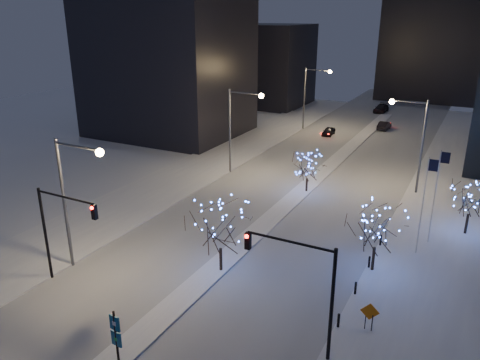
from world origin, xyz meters
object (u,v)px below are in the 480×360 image
Objects in this scene: street_lamp_w_far at (311,90)px; construction_sign at (370,314)px; street_lamp_w_near at (73,188)px; traffic_signal_west at (59,223)px; street_lamp_east at (414,134)px; wayfinding_sign at (116,335)px; car_far at (381,108)px; holiday_tree_median_near at (220,228)px; street_lamp_w_mid at (238,120)px; holiday_tree_plaza_near at (377,228)px; holiday_tree_median_far at (308,167)px; car_near at (329,131)px; car_mid at (384,125)px; holiday_tree_plaza_far at (471,200)px; traffic_signal_east at (305,279)px.

street_lamp_w_far reaches higher than construction_sign.
traffic_signal_west is at bearing -76.04° from street_lamp_w_near.
street_lamp_east is 2.62× the size of wayfinding_sign.
car_far is 65.72m from holiday_tree_median_near.
wayfinding_sign is at bearing -35.71° from street_lamp_w_near.
street_lamp_w_near is at bearing -90.00° from street_lamp_w_mid.
holiday_tree_median_near is at bearing -152.13° from holiday_tree_plaza_near.
street_lamp_east reaches higher than holiday_tree_median_far.
car_near is 43.86m from holiday_tree_median_near.
street_lamp_w_far is at bearing 101.72° from holiday_tree_median_near.
car_mid is 0.75× the size of holiday_tree_plaza_near.
car_far is at bearing 91.75° from holiday_tree_median_near.
street_lamp_w_mid is 2.62× the size of wayfinding_sign.
street_lamp_w_mid reaches higher than holiday_tree_plaza_far.
street_lamp_w_near is 2.69× the size of car_near.
wayfinding_sign is (9.75, -57.01, -4.15)m from street_lamp_w_far.
holiday_tree_plaza_far reaches higher than car_far.
street_lamp_w_near is at bearing -154.53° from holiday_tree_median_near.
holiday_tree_median_far reaches higher than car_near.
street_lamp_east is 1.95× the size of car_far.
street_lamp_w_near is 1.81× the size of holiday_tree_plaza_near.
street_lamp_east is at bearing 67.82° from holiday_tree_median_near.
wayfinding_sign is (-8.13, -6.00, -2.41)m from traffic_signal_east.
street_lamp_w_far is 29.08m from street_lamp_east.
street_lamp_east reaches higher than traffic_signal_west.
traffic_signal_east is (17.38, 1.00, 0.00)m from traffic_signal_west.
street_lamp_east reaches higher than car_far.
street_lamp_w_far is 39.55m from holiday_tree_plaza_far.
holiday_tree_plaza_near is at bearing 81.77° from traffic_signal_east.
car_near is at bearing 80.18° from street_lamp_w_mid.
holiday_tree_median_far is at bearing 127.25° from holiday_tree_plaza_near.
street_lamp_east is 1.43× the size of traffic_signal_west.
construction_sign is at bearing 6.96° from street_lamp_w_near.
street_lamp_east is (19.02, 3.00, -0.05)m from street_lamp_w_mid.
wayfinding_sign reaches higher than car_far.
street_lamp_w_mid is 1.00× the size of street_lamp_w_far.
street_lamp_east is 18.44m from holiday_tree_plaza_near.
holiday_tree_median_far is (8.94, 24.94, -1.89)m from traffic_signal_west.
street_lamp_w_far reaches higher than holiday_tree_median_near.
holiday_tree_median_near is (9.44, -45.51, -2.88)m from street_lamp_w_far.
traffic_signal_west is at bearing 156.46° from wayfinding_sign.
street_lamp_w_mid is at bearing -171.04° from street_lamp_east.
wayfinding_sign is at bearing -147.42° from construction_sign.
traffic_signal_west is 3.74× the size of construction_sign.
holiday_tree_plaza_far is (17.77, -50.42, 2.51)m from car_far.
holiday_tree_median_far is 16.54m from holiday_tree_plaza_near.
car_near is at bearing 86.02° from traffic_signal_west.
street_lamp_w_near is 2.43× the size of car_mid.
car_near is (3.97, -2.09, -5.87)m from street_lamp_w_far.
traffic_signal_east is at bearing 3.29° from traffic_signal_west.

